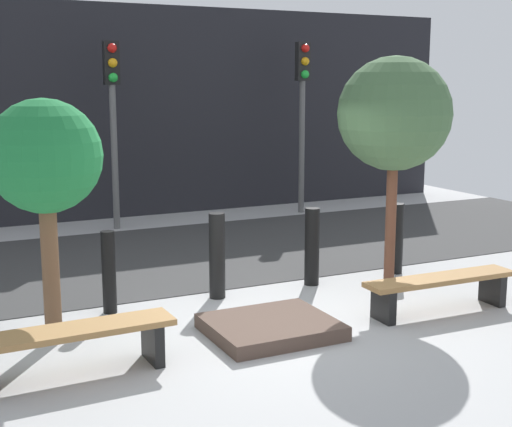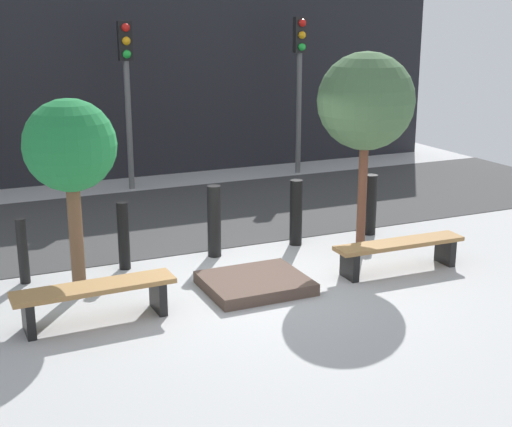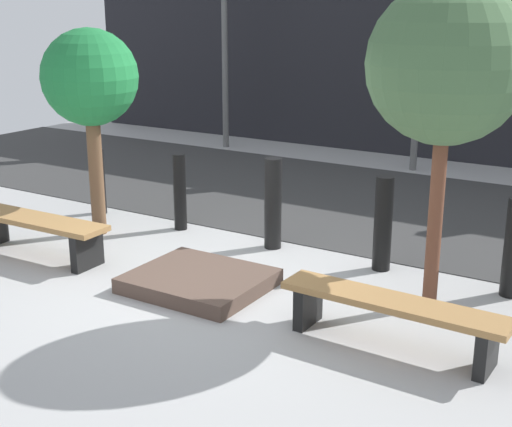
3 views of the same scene
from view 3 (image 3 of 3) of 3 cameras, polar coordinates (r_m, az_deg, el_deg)
name	(u,v)px [view 3 (image 3 of 3)]	position (r m, az deg, el deg)	size (l,w,h in m)	color
ground_plane	(206,284)	(7.51, -4.04, -5.68)	(18.00, 18.00, 0.00)	#A5A5A5
road_strip	(355,201)	(10.65, 7.94, 0.97)	(18.00, 4.33, 0.01)	#363636
building_facade	(445,43)	(13.84, 14.86, 13.05)	(16.20, 0.50, 4.24)	black
bench_left	(36,228)	(8.58, -17.19, -1.12)	(1.92, 0.48, 0.47)	black
bench_right	(392,312)	(6.18, 10.83, -7.75)	(1.98, 0.43, 0.44)	black
planter_bed	(199,281)	(7.40, -4.58, -5.39)	(1.34, 1.16, 0.16)	brown
tree_behind_left_bench	(90,80)	(8.95, -13.14, 10.34)	(1.17, 1.17, 2.56)	brown
tree_behind_right_bench	(447,65)	(6.63, 15.02, 11.38)	(1.45, 1.45, 3.04)	brown
bollard_far_left	(100,181)	(10.10, -12.36, 2.52)	(0.14, 0.14, 0.91)	black
bollard_left	(180,192)	(9.20, -6.11, 1.71)	(0.17, 0.17, 0.99)	black
bollard_center	(273,204)	(8.43, 1.37, 0.80)	(0.20, 0.20, 1.10)	black
bollard_right	(383,224)	(7.86, 10.13, -0.81)	(0.20, 0.20, 1.05)	black
traffic_light_west	(224,13)	(14.35, -2.58, 15.75)	(0.28, 0.27, 3.84)	#5D5D5D
traffic_light_mid_west	(421,30)	(12.56, 13.08, 14.10)	(0.28, 0.27, 3.45)	#5D5D5D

